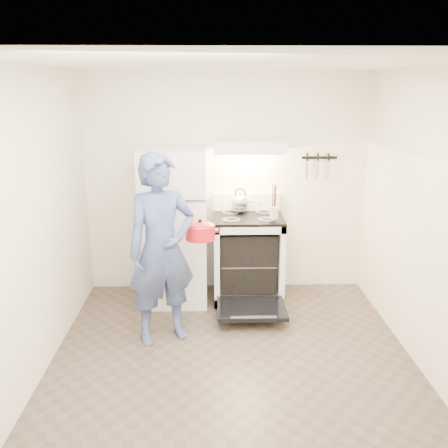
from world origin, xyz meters
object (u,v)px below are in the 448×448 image
Objects in this scene: person at (162,250)px; dutch_oven at (200,233)px; tea_kettle at (240,201)px; stove_body at (248,258)px; refrigerator at (175,226)px.

person reaches higher than dutch_oven.
tea_kettle is at bearing 64.28° from dutch_oven.
stove_body is 0.66m from tea_kettle.
stove_body is at bearing 55.01° from dutch_oven.
person reaches higher than refrigerator.
stove_body is at bearing 1.77° from refrigerator.
tea_kettle reaches higher than stove_body.
refrigerator reaches higher than tea_kettle.
refrigerator is at bearing -165.57° from tea_kettle.
tea_kettle is (0.73, 0.19, 0.24)m from refrigerator.
tea_kettle is 0.16× the size of person.
dutch_oven is (0.29, -0.71, 0.14)m from refrigerator.
stove_body is 3.27× the size of tea_kettle.
person is at bearing -125.29° from tea_kettle.
person reaches higher than stove_body.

